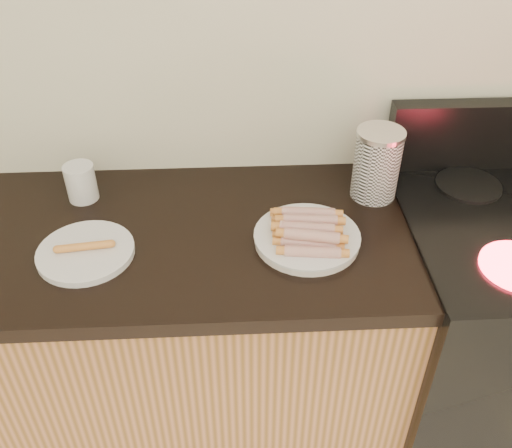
{
  "coord_description": "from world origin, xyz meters",
  "views": [
    {
      "loc": [
        -0.05,
        0.55,
        1.8
      ],
      "look_at": [
        0.0,
        1.62,
        0.98
      ],
      "focal_mm": 40.0,
      "sensor_mm": 36.0,
      "label": 1
    }
  ],
  "objects_px": {
    "main_plate": "(307,239)",
    "stove": "(508,339)",
    "canister": "(377,164)",
    "side_plate": "(86,252)",
    "mug": "(81,182)"
  },
  "relations": [
    {
      "from": "mug",
      "to": "side_plate",
      "type": "bearing_deg",
      "value": -78.41
    },
    {
      "from": "stove",
      "to": "canister",
      "type": "height_order",
      "value": "canister"
    },
    {
      "from": "side_plate",
      "to": "canister",
      "type": "relative_size",
      "value": 1.18
    },
    {
      "from": "main_plate",
      "to": "canister",
      "type": "xyz_separation_m",
      "value": [
        0.21,
        0.2,
        0.09
      ]
    },
    {
      "from": "stove",
      "to": "main_plate",
      "type": "relative_size",
      "value": 3.5
    },
    {
      "from": "main_plate",
      "to": "mug",
      "type": "xyz_separation_m",
      "value": [
        -0.59,
        0.22,
        0.04
      ]
    },
    {
      "from": "side_plate",
      "to": "stove",
      "type": "bearing_deg",
      "value": 2.83
    },
    {
      "from": "main_plate",
      "to": "stove",
      "type": "bearing_deg",
      "value": 3.14
    },
    {
      "from": "stove",
      "to": "canister",
      "type": "distance_m",
      "value": 0.72
    },
    {
      "from": "mug",
      "to": "main_plate",
      "type": "bearing_deg",
      "value": -20.45
    },
    {
      "from": "main_plate",
      "to": "side_plate",
      "type": "height_order",
      "value": "same"
    },
    {
      "from": "stove",
      "to": "side_plate",
      "type": "relative_size",
      "value": 3.91
    },
    {
      "from": "side_plate",
      "to": "main_plate",
      "type": "bearing_deg",
      "value": 2.45
    },
    {
      "from": "side_plate",
      "to": "mug",
      "type": "distance_m",
      "value": 0.25
    },
    {
      "from": "canister",
      "to": "side_plate",
      "type": "bearing_deg",
      "value": -163.6
    }
  ]
}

